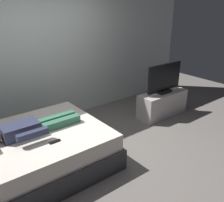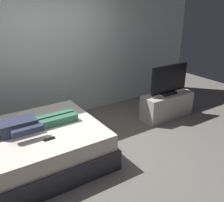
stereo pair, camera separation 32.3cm
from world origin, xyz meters
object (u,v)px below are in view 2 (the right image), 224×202
at_px(bed, 30,149).
at_px(person, 28,125).
at_px(remote, 49,139).
at_px(tv, 169,80).
at_px(tv_stand, 167,106).

bearing_deg(bed, person, 53.56).
relative_size(bed, remote, 13.74).
bearing_deg(remote, tv, 10.11).
distance_m(person, tv, 2.77).
bearing_deg(tv_stand, bed, -177.94).
bearing_deg(tv_stand, person, -178.72).
relative_size(person, tv, 1.43).
bearing_deg(person, tv, 1.28).
relative_size(person, tv_stand, 1.15).
xyz_separation_m(tv_stand, tv, (0.00, 0.00, 0.53)).
xyz_separation_m(bed, tv, (2.80, 0.10, 0.52)).
bearing_deg(tv, bed, -177.94).
distance_m(bed, tv_stand, 2.80).
relative_size(tv_stand, tv, 1.25).
height_order(remote, tv, tv).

